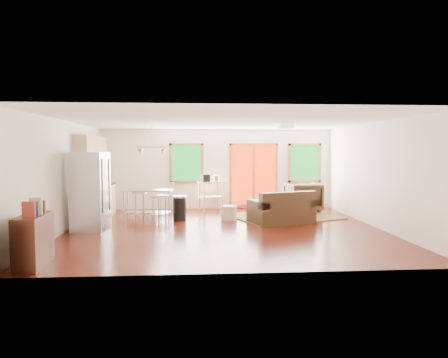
{
  "coord_description": "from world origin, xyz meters",
  "views": [
    {
      "loc": [
        -0.69,
        -9.53,
        1.89
      ],
      "look_at": [
        0.0,
        0.3,
        1.2
      ],
      "focal_mm": 32.0,
      "sensor_mm": 36.0,
      "label": 1
    }
  ],
  "objects": [
    {
      "name": "window_left",
      "position": [
        -1.0,
        3.46,
        1.5
      ],
      "size": [
        1.1,
        0.05,
        1.3
      ],
      "color": "#0F4F15",
      "rests_on": "back_wall"
    },
    {
      "name": "book",
      "position": [
        1.94,
        1.62,
        0.56
      ],
      "size": [
        0.23,
        0.09,
        0.31
      ],
      "primitive_type": "imported",
      "rotation": [
        0.0,
        0.0,
        -0.29
      ],
      "color": "maroon",
      "rests_on": "coffee_table"
    },
    {
      "name": "bar_stool_c",
      "position": [
        -1.59,
        1.1,
        0.54
      ],
      "size": [
        0.34,
        0.34,
        0.72
      ],
      "rotation": [
        0.0,
        0.0,
        -0.01
      ],
      "color": "#B7BABC",
      "rests_on": "floor"
    },
    {
      "name": "refrigerator",
      "position": [
        -3.18,
        0.03,
        0.93
      ],
      "size": [
        0.84,
        0.81,
        1.86
      ],
      "rotation": [
        0.0,
        0.0,
        -0.12
      ],
      "color": "#B7BABC",
      "rests_on": "floor"
    },
    {
      "name": "bar_stool_b",
      "position": [
        -1.74,
        1.05,
        0.53
      ],
      "size": [
        0.43,
        0.43,
        0.71
      ],
      "rotation": [
        0.0,
        0.0,
        0.35
      ],
      "color": "#B7BABC",
      "rests_on": "floor"
    },
    {
      "name": "rug",
      "position": [
        1.82,
        1.69,
        0.01
      ],
      "size": [
        3.4,
        3.02,
        0.03
      ],
      "primitive_type": "cube",
      "rotation": [
        0.0,
        0.0,
        0.35
      ],
      "color": "#4A653B",
      "rests_on": "floor"
    },
    {
      "name": "island",
      "position": [
        -2.01,
        1.39,
        0.58
      ],
      "size": [
        1.37,
        0.63,
        0.84
      ],
      "rotation": [
        0.0,
        0.0,
        -0.08
      ],
      "color": "#B7BABC",
      "rests_on": "floor"
    },
    {
      "name": "coffee_table",
      "position": [
        1.93,
        1.76,
        0.36
      ],
      "size": [
        1.18,
        0.89,
        0.42
      ],
      "rotation": [
        0.0,
        0.0,
        0.27
      ],
      "color": "#36180D",
      "rests_on": "floor"
    },
    {
      "name": "ceiling",
      "position": [
        0.0,
        0.0,
        2.61
      ],
      "size": [
        7.5,
        7.0,
        0.02
      ],
      "primitive_type": "cube",
      "color": "white",
      "rests_on": "ground"
    },
    {
      "name": "bookshelf",
      "position": [
        -3.35,
        -2.89,
        0.44
      ],
      "size": [
        0.42,
        0.98,
        1.13
      ],
      "rotation": [
        0.0,
        0.0,
        0.05
      ],
      "color": "#36180D",
      "rests_on": "floor"
    },
    {
      "name": "front_wall",
      "position": [
        0.0,
        -3.51,
        1.3
      ],
      "size": [
        7.5,
        0.02,
        2.6
      ],
      "primitive_type": "cube",
      "color": "white",
      "rests_on": "ground"
    },
    {
      "name": "armchair",
      "position": [
        2.62,
        2.61,
        0.5
      ],
      "size": [
        1.08,
        1.02,
        1.0
      ],
      "primitive_type": "imported",
      "rotation": [
        0.0,
        0.0,
        3.27
      ],
      "color": "black",
      "rests_on": "floor"
    },
    {
      "name": "cup",
      "position": [
        -1.35,
        1.34,
        1.01
      ],
      "size": [
        0.12,
        0.1,
        0.12
      ],
      "primitive_type": "imported",
      "rotation": [
        0.0,
        0.0,
        0.1
      ],
      "color": "white",
      "rests_on": "island"
    },
    {
      "name": "trash_can",
      "position": [
        -1.14,
        1.29,
        0.34
      ],
      "size": [
        0.43,
        0.43,
        0.68
      ],
      "rotation": [
        0.0,
        0.0,
        -0.19
      ],
      "color": "black",
      "rests_on": "floor"
    },
    {
      "name": "back_wall",
      "position": [
        0.0,
        3.51,
        1.3
      ],
      "size": [
        7.5,
        0.02,
        2.6
      ],
      "primitive_type": "cube",
      "color": "white",
      "rests_on": "ground"
    },
    {
      "name": "pendant_light",
      "position": [
        -1.9,
        1.5,
        1.9
      ],
      "size": [
        0.8,
        0.18,
        0.79
      ],
      "color": "gray",
      "rests_on": "ceiling"
    },
    {
      "name": "bar_stool_a",
      "position": [
        -2.2,
        1.15,
        0.6
      ],
      "size": [
        0.45,
        0.45,
        0.8
      ],
      "rotation": [
        0.0,
        0.0,
        0.23
      ],
      "color": "#B7BABC",
      "rests_on": "floor"
    },
    {
      "name": "window_right",
      "position": [
        2.9,
        3.46,
        1.5
      ],
      "size": [
        1.1,
        0.05,
        1.3
      ],
      "color": "#0F4F15",
      "rests_on": "back_wall"
    },
    {
      "name": "ceiling_flush",
      "position": [
        1.6,
        0.6,
        2.53
      ],
      "size": [
        0.35,
        0.35,
        0.12
      ],
      "primitive_type": "cube",
      "color": "white",
      "rests_on": "ceiling"
    },
    {
      "name": "cabinets",
      "position": [
        -3.49,
        1.7,
        0.93
      ],
      "size": [
        0.64,
        2.24,
        2.3
      ],
      "color": "tan",
      "rests_on": "floor"
    },
    {
      "name": "vase",
      "position": [
        1.85,
        1.65,
        0.51
      ],
      "size": [
        0.22,
        0.23,
        0.31
      ],
      "rotation": [
        0.0,
        0.0,
        -0.26
      ],
      "color": "silver",
      "rests_on": "coffee_table"
    },
    {
      "name": "kitchen_cart",
      "position": [
        -0.24,
        3.1,
        0.79
      ],
      "size": [
        0.88,
        0.73,
        1.16
      ],
      "rotation": [
        0.0,
        0.0,
        0.37
      ],
      "color": "tan",
      "rests_on": "floor"
    },
    {
      "name": "french_doors",
      "position": [
        1.2,
        3.46,
        1.1
      ],
      "size": [
        1.6,
        0.05,
        2.1
      ],
      "color": "#A42306",
      "rests_on": "back_wall"
    },
    {
      "name": "left_wall",
      "position": [
        -3.76,
        0.0,
        1.3
      ],
      "size": [
        0.02,
        7.0,
        2.6
      ],
      "primitive_type": "cube",
      "color": "white",
      "rests_on": "ground"
    },
    {
      "name": "ottoman",
      "position": [
        1.17,
        2.16,
        0.21
      ],
      "size": [
        0.72,
        0.72,
        0.43
      ],
      "primitive_type": "cube",
      "rotation": [
        0.0,
        0.0,
        -0.12
      ],
      "color": "black",
      "rests_on": "floor"
    },
    {
      "name": "floor",
      "position": [
        0.0,
        0.0,
        -0.01
      ],
      "size": [
        7.5,
        7.0,
        0.02
      ],
      "primitive_type": "cube",
      "color": "#360C05",
      "rests_on": "ground"
    },
    {
      "name": "pouf",
      "position": [
        0.2,
        1.32,
        0.2
      ],
      "size": [
        0.46,
        0.46,
        0.39
      ],
      "primitive_type": "cylinder",
      "rotation": [
        0.0,
        0.0,
        -0.03
      ],
      "color": "beige",
      "rests_on": "floor"
    },
    {
      "name": "right_wall",
      "position": [
        3.76,
        0.0,
        1.3
      ],
      "size": [
        0.02,
        7.0,
        2.6
      ],
      "primitive_type": "cube",
      "color": "white",
      "rests_on": "ground"
    },
    {
      "name": "loveseat",
      "position": [
        1.56,
        0.71,
        0.34
      ],
      "size": [
        1.81,
        1.38,
        0.85
      ],
      "rotation": [
        0.0,
        0.0,
        0.33
      ],
      "color": "black",
      "rests_on": "floor"
    }
  ]
}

